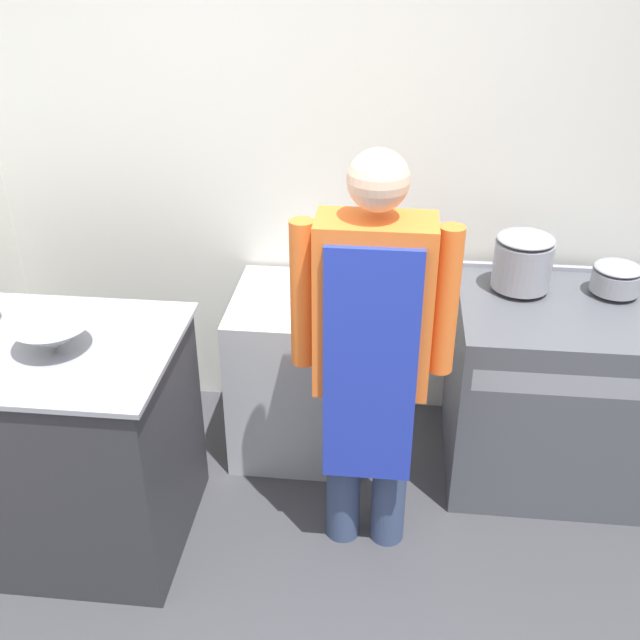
# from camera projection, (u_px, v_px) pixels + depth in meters

# --- Properties ---
(wall_back) EXTENTS (8.00, 0.05, 2.70)m
(wall_back) POSITION_uv_depth(u_px,v_px,m) (332.00, 154.00, 3.42)
(wall_back) COLOR silver
(wall_back) RESTS_ON ground_plane
(prep_counter) EXTENTS (1.08, 0.78, 0.93)m
(prep_counter) POSITION_uv_depth(u_px,v_px,m) (53.00, 442.00, 3.00)
(prep_counter) COLOR #2D2D33
(prep_counter) RESTS_ON ground_plane
(stove) EXTENTS (0.95, 0.75, 0.88)m
(stove) POSITION_uv_depth(u_px,v_px,m) (558.00, 390.00, 3.38)
(stove) COLOR #4C4F56
(stove) RESTS_ON ground_plane
(fridge_unit) EXTENTS (0.61, 0.64, 0.79)m
(fridge_unit) POSITION_uv_depth(u_px,v_px,m) (301.00, 372.00, 3.58)
(fridge_unit) COLOR #A8ADB2
(fridge_unit) RESTS_ON ground_plane
(person_cook) EXTENTS (0.60, 0.24, 1.67)m
(person_cook) POSITION_uv_depth(u_px,v_px,m) (372.00, 345.00, 2.73)
(person_cook) COLOR #38476B
(person_cook) RESTS_ON ground_plane
(mixing_bowl) EXTENTS (0.29, 0.29, 0.11)m
(mixing_bowl) POSITION_uv_depth(u_px,v_px,m) (53.00, 337.00, 2.71)
(mixing_bowl) COLOR gray
(mixing_bowl) RESTS_ON prep_counter
(stock_pot) EXTENTS (0.25, 0.25, 0.25)m
(stock_pot) POSITION_uv_depth(u_px,v_px,m) (523.00, 260.00, 3.23)
(stock_pot) COLOR gray
(stock_pot) RESTS_ON stove
(sauce_pot) EXTENTS (0.21, 0.21, 0.13)m
(sauce_pot) POSITION_uv_depth(u_px,v_px,m) (617.00, 277.00, 3.23)
(sauce_pot) COLOR gray
(sauce_pot) RESTS_ON stove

